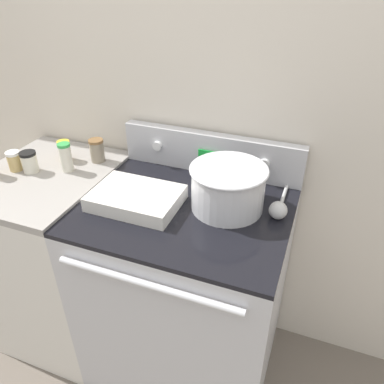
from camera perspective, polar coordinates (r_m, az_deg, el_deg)
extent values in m
cube|color=beige|center=(1.55, 3.90, 15.30)|extent=(8.00, 0.05, 2.50)
cube|color=#BCBCC1|center=(1.70, -0.85, -15.23)|extent=(0.78, 0.64, 0.89)
cube|color=black|center=(1.40, -1.00, -2.56)|extent=(0.78, 0.64, 0.02)
cylinder|color=silver|center=(1.21, -7.04, -13.79)|extent=(0.64, 0.02, 0.02)
cube|color=#BCBCC1|center=(1.59, 2.91, 5.97)|extent=(0.78, 0.05, 0.17)
cylinder|color=white|center=(1.64, -5.30, 7.02)|extent=(0.04, 0.02, 0.04)
cylinder|color=white|center=(1.51, 10.98, 4.22)|extent=(0.04, 0.02, 0.04)
cube|color=green|center=(1.56, 2.55, 5.77)|extent=(0.09, 0.01, 0.03)
cube|color=silver|center=(1.97, -19.00, -9.44)|extent=(0.52, 0.64, 0.89)
cube|color=gray|center=(1.71, -21.68, 2.22)|extent=(0.52, 0.64, 0.03)
cylinder|color=silver|center=(1.35, 5.49, 0.57)|extent=(0.26, 0.26, 0.16)
torus|color=silver|center=(1.32, 5.66, 3.43)|extent=(0.28, 0.28, 0.01)
cylinder|color=beige|center=(1.32, 5.63, 2.94)|extent=(0.24, 0.24, 0.02)
cube|color=silver|center=(1.41, -8.50, -0.92)|extent=(0.32, 0.23, 0.05)
cube|color=#D1BC7A|center=(1.40, -8.54, -0.50)|extent=(0.28, 0.20, 0.03)
cylinder|color=#B7B7B7|center=(1.46, 13.62, -1.13)|extent=(0.01, 0.23, 0.01)
sphere|color=#B7B7B7|center=(1.35, 12.98, -2.73)|extent=(0.07, 0.07, 0.07)
cylinder|color=gray|center=(1.72, -14.24, 5.98)|extent=(0.06, 0.06, 0.09)
cylinder|color=brown|center=(1.70, -14.48, 7.53)|extent=(0.06, 0.06, 0.01)
cylinder|color=beige|center=(1.67, -18.63, 4.83)|extent=(0.05, 0.05, 0.11)
cylinder|color=green|center=(1.64, -19.01, 6.79)|extent=(0.05, 0.05, 0.01)
cylinder|color=tan|center=(1.77, -18.79, 5.81)|extent=(0.05, 0.05, 0.08)
cylinder|color=yellow|center=(1.75, -19.05, 7.14)|extent=(0.05, 0.05, 0.01)
cylinder|color=beige|center=(1.72, -23.48, 4.04)|extent=(0.06, 0.06, 0.08)
cylinder|color=black|center=(1.70, -23.81, 5.38)|extent=(0.07, 0.07, 0.01)
cylinder|color=tan|center=(1.77, -25.40, 4.12)|extent=(0.05, 0.05, 0.07)
cylinder|color=white|center=(1.75, -25.72, 5.34)|extent=(0.06, 0.06, 0.01)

